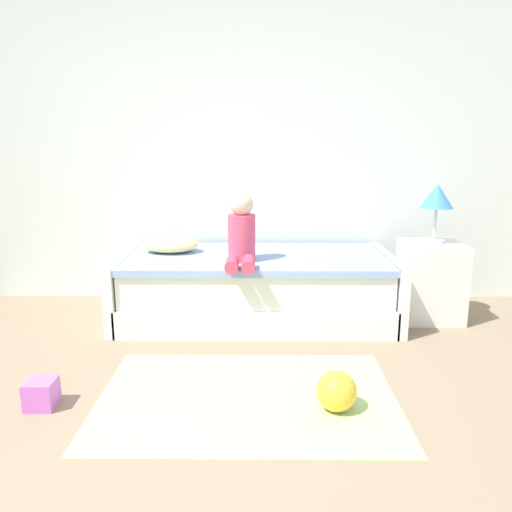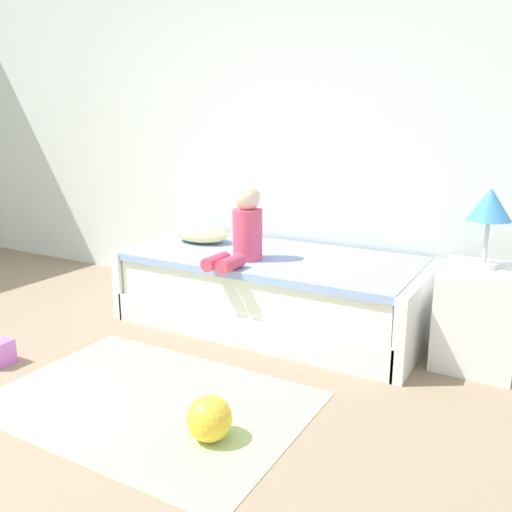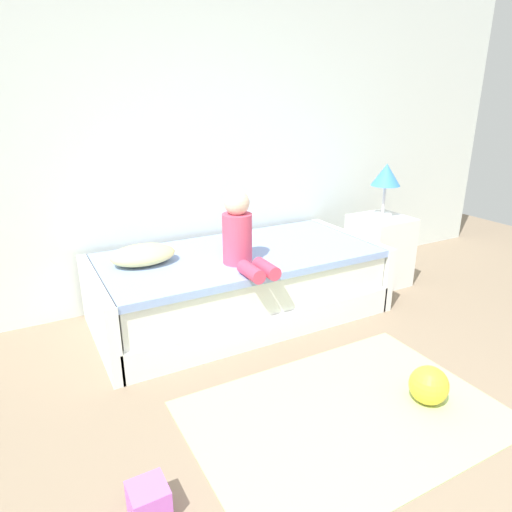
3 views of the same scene
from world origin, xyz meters
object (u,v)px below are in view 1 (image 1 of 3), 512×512
(nightstand, at_px, (430,281))
(toy_block, at_px, (41,394))
(pillow, at_px, (171,244))
(bed, at_px, (256,287))
(table_lamp, at_px, (437,199))
(toy_ball, at_px, (336,391))
(child_figure, at_px, (241,234))

(nightstand, bearing_deg, toy_block, -150.57)
(pillow, xyz_separation_m, toy_block, (-0.43, -1.50, -0.49))
(bed, bearing_deg, table_lamp, -0.74)
(table_lamp, relative_size, toy_ball, 2.15)
(bed, xyz_separation_m, toy_block, (-1.11, -1.40, -0.17))
(bed, xyz_separation_m, child_figure, (-0.11, -0.23, 0.46))
(bed, bearing_deg, child_figure, -114.73)
(child_figure, xyz_separation_m, toy_ball, (0.53, -1.19, -0.60))
(table_lamp, distance_m, child_figure, 1.49)
(toy_ball, xyz_separation_m, toy_block, (-1.53, 0.02, -0.03))
(table_lamp, bearing_deg, pillow, 176.69)
(pillow, relative_size, toy_ball, 2.10)
(bed, relative_size, nightstand, 3.52)
(toy_block, bearing_deg, bed, 51.74)
(nightstand, bearing_deg, bed, 179.26)
(nightstand, height_order, toy_ball, nightstand)
(child_figure, relative_size, pillow, 1.16)
(bed, height_order, table_lamp, table_lamp)
(table_lamp, relative_size, child_figure, 0.88)
(bed, relative_size, table_lamp, 4.69)
(toy_ball, bearing_deg, table_lamp, 56.57)
(nightstand, distance_m, toy_ball, 1.69)
(pillow, bearing_deg, table_lamp, -3.31)
(nightstand, height_order, child_figure, child_figure)
(bed, height_order, toy_ball, bed)
(toy_block, bearing_deg, toy_ball, -0.67)
(nightstand, relative_size, child_figure, 1.18)
(child_figure, bearing_deg, bed, 65.27)
(table_lamp, bearing_deg, toy_ball, -123.43)
(toy_ball, bearing_deg, toy_block, 179.33)
(table_lamp, bearing_deg, child_figure, -171.75)
(nightstand, xyz_separation_m, child_figure, (-1.46, -0.21, 0.40))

